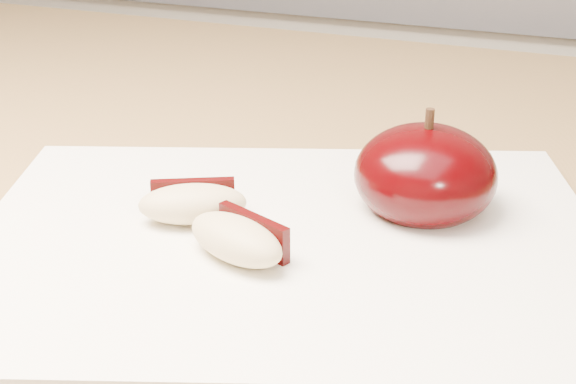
% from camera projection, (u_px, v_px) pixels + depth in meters
% --- Properties ---
extents(back_cabinet, '(2.40, 0.62, 0.94)m').
position_uv_depth(back_cabinet, '(444.00, 241.00, 1.33)').
color(back_cabinet, silver).
rests_on(back_cabinet, ground).
extents(cutting_board, '(0.39, 0.34, 0.01)m').
position_uv_depth(cutting_board, '(288.00, 247.00, 0.42)').
color(cutting_board, white).
rests_on(cutting_board, island_counter).
extents(apple_half, '(0.10, 0.10, 0.07)m').
position_uv_depth(apple_half, '(425.00, 175.00, 0.44)').
color(apple_half, black).
rests_on(apple_half, cutting_board).
extents(apple_wedge_a, '(0.06, 0.05, 0.02)m').
position_uv_depth(apple_wedge_a, '(193.00, 203.00, 0.43)').
color(apple_wedge_a, '#CAB480').
rests_on(apple_wedge_a, cutting_board).
extents(apple_wedge_b, '(0.06, 0.05, 0.02)m').
position_uv_depth(apple_wedge_b, '(238.00, 238.00, 0.39)').
color(apple_wedge_b, '#CAB480').
rests_on(apple_wedge_b, cutting_board).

